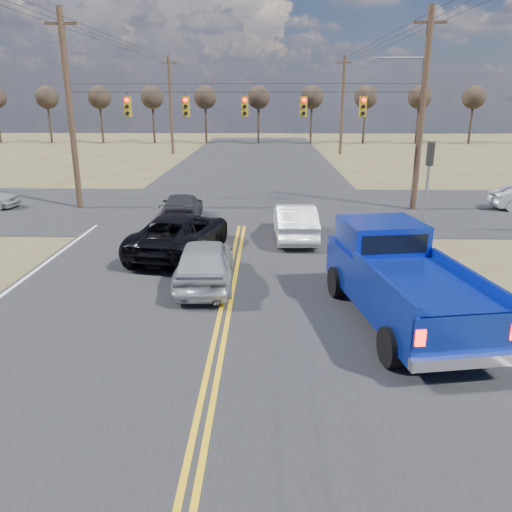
{
  "coord_description": "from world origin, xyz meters",
  "views": [
    {
      "loc": [
        1.14,
        -8.48,
        5.66
      ],
      "look_at": [
        0.86,
        4.72,
        1.5
      ],
      "focal_mm": 35.0,
      "sensor_mm": 36.0,
      "label": 1
    }
  ],
  "objects_px": {
    "silver_suv": "(205,262)",
    "pickup_truck": "(400,279)",
    "black_suv": "(180,233)",
    "dgrey_car_queue": "(182,208)",
    "white_car_queue": "(295,221)"
  },
  "relations": [
    {
      "from": "silver_suv",
      "to": "black_suv",
      "type": "xyz_separation_m",
      "value": [
        -1.32,
        3.33,
        0.04
      ]
    },
    {
      "from": "silver_suv",
      "to": "black_suv",
      "type": "height_order",
      "value": "black_suv"
    },
    {
      "from": "silver_suv",
      "to": "dgrey_car_queue",
      "type": "distance_m",
      "value": 8.76
    },
    {
      "from": "silver_suv",
      "to": "black_suv",
      "type": "distance_m",
      "value": 3.58
    },
    {
      "from": "dgrey_car_queue",
      "to": "white_car_queue",
      "type": "bearing_deg",
      "value": 145.11
    },
    {
      "from": "silver_suv",
      "to": "white_car_queue",
      "type": "relative_size",
      "value": 0.97
    },
    {
      "from": "black_suv",
      "to": "dgrey_car_queue",
      "type": "relative_size",
      "value": 1.23
    },
    {
      "from": "pickup_truck",
      "to": "black_suv",
      "type": "relative_size",
      "value": 1.16
    },
    {
      "from": "silver_suv",
      "to": "dgrey_car_queue",
      "type": "relative_size",
      "value": 0.96
    },
    {
      "from": "black_suv",
      "to": "white_car_queue",
      "type": "height_order",
      "value": "black_suv"
    },
    {
      "from": "pickup_truck",
      "to": "silver_suv",
      "type": "bearing_deg",
      "value": 145.61
    },
    {
      "from": "black_suv",
      "to": "white_car_queue",
      "type": "xyz_separation_m",
      "value": [
        4.45,
        2.2,
        -0.04
      ]
    },
    {
      "from": "black_suv",
      "to": "pickup_truck",
      "type": "bearing_deg",
      "value": 148.8
    },
    {
      "from": "silver_suv",
      "to": "pickup_truck",
      "type": "bearing_deg",
      "value": 151.65
    },
    {
      "from": "pickup_truck",
      "to": "white_car_queue",
      "type": "height_order",
      "value": "pickup_truck"
    }
  ]
}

